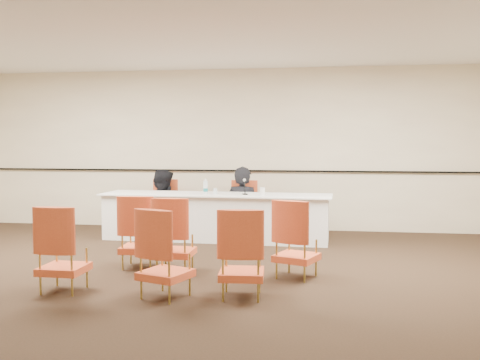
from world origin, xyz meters
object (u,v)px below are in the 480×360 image
Objects in this scene: panelist_second_chair at (162,206)px; aud_chair_back_left at (64,248)px; panel_table at (216,217)px; coffee_cup at (262,192)px; aud_chair_front_right at (297,239)px; panelist_main at (242,216)px; drinking_glass at (215,191)px; aud_chair_back_right at (242,253)px; panelist_second at (162,215)px; water_bottle at (206,187)px; aud_chair_back_mid at (165,253)px; microphone at (245,187)px; aud_chair_front_mid at (175,234)px; aud_chair_front_left at (140,231)px; panelist_main_chair at (242,208)px.

panelist_second_chair and aud_chair_back_left have the same top height.
panel_table is 29.66× the size of coffee_cup.
panelist_second_chair is 3.92m from aud_chair_back_left.
coffee_cup is (1.92, -0.77, 0.36)m from panelist_second_chair.
aud_chair_back_left reaches higher than coffee_cup.
panelist_main is at bearing 131.66° from aud_chair_front_right.
panelist_second_chair is at bearing 149.36° from drinking_glass.
aud_chair_front_right and aud_chair_back_left have the same top height.
drinking_glass is 3.34m from aud_chair_back_right.
water_bottle is at bearing 161.71° from panelist_second.
aud_chair_back_mid is at bearing -70.75° from panelist_second_chair.
panelist_main is 6.73× the size of microphone.
microphone reaches higher than panel_table.
panelist_main is 3.10m from aud_chair_front_right.
water_bottle is 2.24m from aud_chair_front_mid.
microphone reaches higher than drinking_glass.
aud_chair_front_left is (-1.39, -1.94, -0.36)m from coffee_cup.
aud_chair_back_mid is at bearing -2.92° from aud_chair_back_left.
water_bottle is at bearing 61.11° from panelist_main.
aud_chair_back_right is at bearing 108.82° from panelist_main.
aud_chair_front_left is 1.89m from aud_chair_back_right.
aud_chair_back_mid is at bearing 97.15° from panelist_main.
aud_chair_back_mid is (1.17, -0.07, 0.00)m from aud_chair_back_left.
aud_chair_front_right is 1.00× the size of aud_chair_back_right.
panelist_second reaches higher than aud_chair_back_left.
panelist_main reaches higher than aud_chair_back_left.
aud_chair_front_right is at bearing -1.39° from aud_chair_front_mid.
aud_chair_front_left is 1.00× the size of aud_chair_back_left.
panelist_second_chair is 9.50× the size of drinking_glass.
aud_chair_front_left is 0.54m from aud_chair_front_mid.
panelist_main reaches higher than aud_chair_front_left.
aud_chair_back_left is 1.96m from aud_chair_back_right.
panelist_main_chair is at bearing -164.55° from panelist_second.
panel_table is 0.67m from panelist_main.
panelist_main_chair and aud_chair_front_mid have the same top height.
water_bottle reaches higher than panelist_main_chair.
panelist_second reaches higher than aud_chair_front_left.
aud_chair_front_right is 1.68m from aud_chair_back_mid.
drinking_glass is at bearing -28.68° from panelist_second_chair.
coffee_cup reaches higher than drinking_glass.
aud_chair_front_right is at bearing -67.60° from panelist_main_chair.
aud_chair_back_left is 1.17m from aud_chair_back_mid.
aud_chair_back_left is (-0.96, -1.04, 0.00)m from aud_chair_front_mid.
panelist_second_chair is at bearing 153.38° from panel_table.
aud_chair_back_left is 1.00× the size of aud_chair_back_right.
drinking_glass is at bearing 72.68° from aud_chair_back_left.
panel_table is 4.05× the size of aud_chair_front_mid.
panel_table is 4.05× the size of aud_chair_front_left.
microphone is 2.50m from aud_chair_front_right.
water_bottle reaches higher than drinking_glass.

